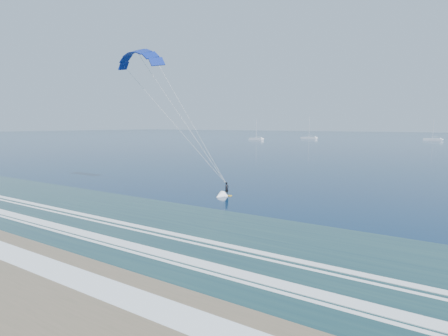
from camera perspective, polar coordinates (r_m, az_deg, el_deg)
The scene contains 5 objects.
ground at distance 27.59m, azimuth -23.33°, elevation -12.66°, with size 900.00×900.00×0.00m, color #072444.
kitesurfer_rig at distance 50.14m, azimuth -6.44°, elevation 7.61°, with size 16.87×5.95×19.28m.
sailboat_0 at distance 217.03m, azimuth 4.63°, elevation 4.17°, with size 8.06×2.40×11.05m.
sailboat_1 at distance 237.72m, azimuth 12.03°, elevation 4.24°, with size 9.55×2.40×12.99m.
sailboat_2 at distance 236.04m, azimuth 27.64°, elevation 3.64°, with size 8.79×2.40×11.84m.
Camera 1 is at (22.57, -13.26, 8.73)m, focal length 32.00 mm.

